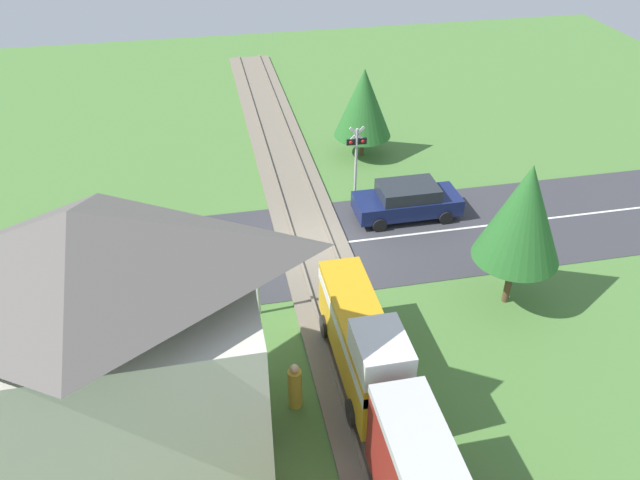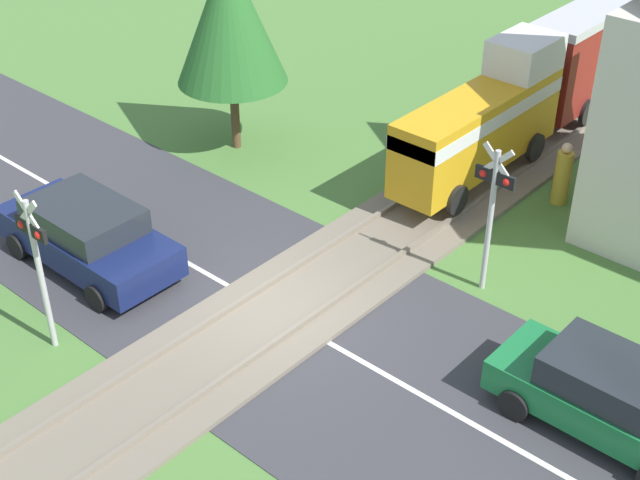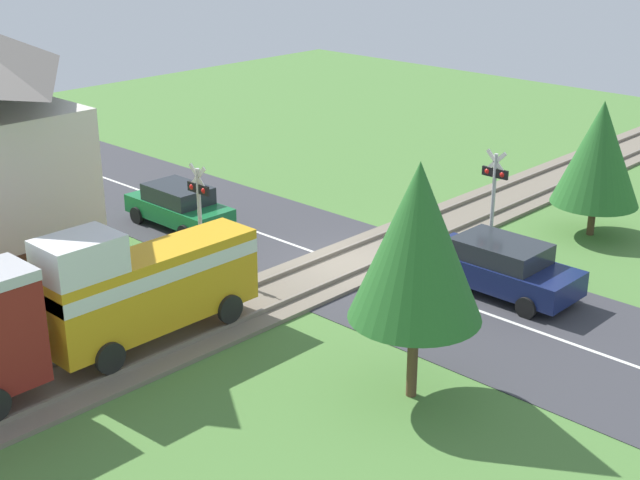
{
  "view_description": "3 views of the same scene",
  "coord_description": "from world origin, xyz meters",
  "px_view_note": "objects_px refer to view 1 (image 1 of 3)",
  "views": [
    {
      "loc": [
        3.9,
        20.29,
        14.47
      ],
      "look_at": [
        0.0,
        1.32,
        1.2
      ],
      "focal_mm": 35.0,
      "sensor_mm": 36.0,
      "label": 1
    },
    {
      "loc": [
        10.28,
        -10.33,
        11.39
      ],
      "look_at": [
        0.0,
        1.32,
        1.2
      ],
      "focal_mm": 50.0,
      "sensor_mm": 36.0,
      "label": 2
    },
    {
      "loc": [
        -16.7,
        18.82,
        10.44
      ],
      "look_at": [
        0.0,
        1.32,
        1.2
      ],
      "focal_mm": 50.0,
      "sensor_mm": 36.0,
      "label": 3
    }
  ],
  "objects_px": {
    "crossing_signal_west_approach": "(356,153)",
    "pedestrian_by_station": "(295,387)",
    "car_far_side": "(145,272)",
    "station_building": "(105,354)",
    "car_near_crossing": "(407,200)",
    "crossing_signal_east_approach": "(256,263)",
    "train": "(407,457)"
  },
  "relations": [
    {
      "from": "crossing_signal_east_approach",
      "to": "pedestrian_by_station",
      "type": "height_order",
      "value": "crossing_signal_east_approach"
    },
    {
      "from": "car_far_side",
      "to": "pedestrian_by_station",
      "type": "distance_m",
      "value": 7.84
    },
    {
      "from": "crossing_signal_west_approach",
      "to": "crossing_signal_east_approach",
      "type": "distance_m",
      "value": 8.94
    },
    {
      "from": "car_near_crossing",
      "to": "crossing_signal_east_approach",
      "type": "relative_size",
      "value": 1.32
    },
    {
      "from": "train",
      "to": "station_building",
      "type": "xyz_separation_m",
      "value": [
        6.77,
        -2.86,
        1.95
      ]
    },
    {
      "from": "pedestrian_by_station",
      "to": "train",
      "type": "bearing_deg",
      "value": 119.6
    },
    {
      "from": "crossing_signal_east_approach",
      "to": "crossing_signal_west_approach",
      "type": "bearing_deg",
      "value": -126.19
    },
    {
      "from": "train",
      "to": "pedestrian_by_station",
      "type": "xyz_separation_m",
      "value": [
        2.1,
        -3.7,
        -1.12
      ]
    },
    {
      "from": "car_far_side",
      "to": "pedestrian_by_station",
      "type": "bearing_deg",
      "value": 124.22
    },
    {
      "from": "crossing_signal_west_approach",
      "to": "station_building",
      "type": "distance_m",
      "value": 15.63
    },
    {
      "from": "car_far_side",
      "to": "station_building",
      "type": "distance_m",
      "value": 7.93
    },
    {
      "from": "train",
      "to": "crossing_signal_west_approach",
      "type": "relative_size",
      "value": 4.11
    },
    {
      "from": "car_far_side",
      "to": "crossing_signal_east_approach",
      "type": "distance_m",
      "value": 4.65
    },
    {
      "from": "station_building",
      "to": "train",
      "type": "bearing_deg",
      "value": 157.08
    },
    {
      "from": "train",
      "to": "crossing_signal_west_approach",
      "type": "distance_m",
      "value": 15.46
    },
    {
      "from": "train",
      "to": "station_building",
      "type": "height_order",
      "value": "station_building"
    },
    {
      "from": "car_near_crossing",
      "to": "crossing_signal_west_approach",
      "type": "distance_m",
      "value": 3.1
    },
    {
      "from": "car_near_crossing",
      "to": "pedestrian_by_station",
      "type": "height_order",
      "value": "pedestrian_by_station"
    },
    {
      "from": "car_near_crossing",
      "to": "car_far_side",
      "type": "xyz_separation_m",
      "value": [
        10.89,
        2.88,
        -0.04
      ]
    },
    {
      "from": "crossing_signal_west_approach",
      "to": "pedestrian_by_station",
      "type": "bearing_deg",
      "value": 67.66
    },
    {
      "from": "crossing_signal_west_approach",
      "to": "car_near_crossing",
      "type": "bearing_deg",
      "value": 128.67
    },
    {
      "from": "crossing_signal_west_approach",
      "to": "station_building",
      "type": "height_order",
      "value": "station_building"
    },
    {
      "from": "car_far_side",
      "to": "crossing_signal_east_approach",
      "type": "relative_size",
      "value": 1.18
    },
    {
      "from": "train",
      "to": "car_far_side",
      "type": "relative_size",
      "value": 3.49
    },
    {
      "from": "train",
      "to": "station_building",
      "type": "distance_m",
      "value": 7.6
    },
    {
      "from": "train",
      "to": "crossing_signal_west_approach",
      "type": "height_order",
      "value": "crossing_signal_west_approach"
    },
    {
      "from": "car_near_crossing",
      "to": "pedestrian_by_station",
      "type": "xyz_separation_m",
      "value": [
        6.47,
        9.36,
        -0.06
      ]
    },
    {
      "from": "car_far_side",
      "to": "station_building",
      "type": "height_order",
      "value": "station_building"
    },
    {
      "from": "car_far_side",
      "to": "station_building",
      "type": "bearing_deg",
      "value": 87.95
    },
    {
      "from": "crossing_signal_east_approach",
      "to": "car_near_crossing",
      "type": "bearing_deg",
      "value": -144.26
    },
    {
      "from": "car_near_crossing",
      "to": "crossing_signal_east_approach",
      "type": "xyz_separation_m",
      "value": [
        7.02,
        5.05,
        1.37
      ]
    },
    {
      "from": "crossing_signal_west_approach",
      "to": "pedestrian_by_station",
      "type": "distance_m",
      "value": 12.55
    }
  ]
}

